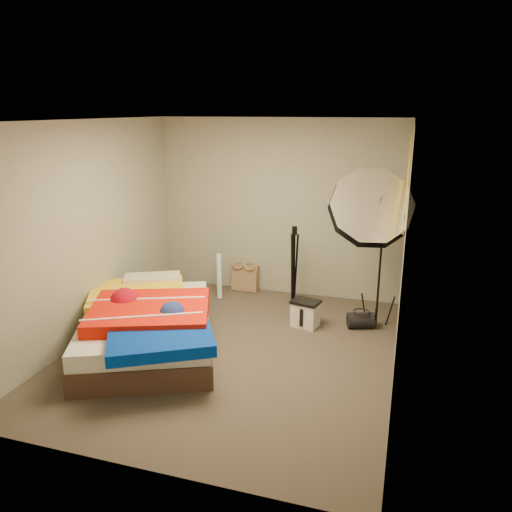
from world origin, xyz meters
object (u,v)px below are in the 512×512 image
at_px(camera_tripod, 294,262).
at_px(duffel_bag, 361,320).
at_px(wrapping_roll, 219,276).
at_px(photo_umbrella, 371,210).
at_px(bed, 148,324).
at_px(tote_bag, 245,278).
at_px(camera_case, 305,314).

bearing_deg(camera_tripod, duffel_bag, -22.41).
relative_size(wrapping_roll, photo_umbrella, 0.31).
relative_size(duffel_bag, bed, 0.14).
height_order(tote_bag, camera_tripod, camera_tripod).
relative_size(camera_case, photo_umbrella, 0.15).
distance_m(camera_case, photo_umbrella, 1.51).
bearing_deg(wrapping_roll, camera_tripod, -3.85).
height_order(tote_bag, camera_case, tote_bag).
bearing_deg(camera_case, bed, -131.50).
bearing_deg(tote_bag, camera_tripod, -25.80).
bearing_deg(duffel_bag, bed, -169.38).
bearing_deg(bed, tote_bag, 78.02).
distance_m(camera_case, bed, 1.92).
xyz_separation_m(photo_umbrella, camera_tripod, (-0.98, 0.39, -0.84)).
relative_size(tote_bag, wrapping_roll, 0.61).
bearing_deg(tote_bag, duffel_bag, -22.56).
distance_m(wrapping_roll, photo_umbrella, 2.43).
bearing_deg(photo_umbrella, tote_bag, 154.94).
height_order(wrapping_roll, photo_umbrella, photo_umbrella).
height_order(duffel_bag, photo_umbrella, photo_umbrella).
bearing_deg(tote_bag, camera_case, -39.10).
distance_m(duffel_bag, bed, 2.57).
distance_m(photo_umbrella, camera_tripod, 1.35).
xyz_separation_m(camera_case, photo_umbrella, (0.70, 0.16, 1.33)).
relative_size(wrapping_roll, duffel_bag, 1.98).
height_order(camera_case, duffel_bag, camera_case).
xyz_separation_m(duffel_bag, photo_umbrella, (0.03, -0.00, 1.39)).
bearing_deg(bed, camera_case, 35.25).
distance_m(tote_bag, duffel_bag, 1.98).
relative_size(tote_bag, photo_umbrella, 0.19).
relative_size(camera_case, duffel_bag, 0.96).
height_order(bed, camera_tripod, camera_tripod).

